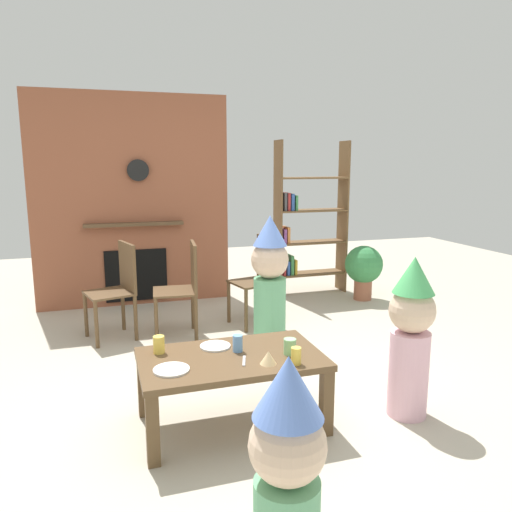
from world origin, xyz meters
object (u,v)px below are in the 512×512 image
object	(u,v)px
paper_plate_rear	(215,346)
paper_cup_near_left	(159,345)
coffee_table	(231,366)
potted_plant_tall	(364,267)
paper_cup_center	(238,343)
child_with_cone_hat	(287,483)
paper_cup_near_right	(290,347)
paper_plate_front	(171,370)
bookshelf	(305,225)
child_in_pink	(411,333)
birthday_cake_slice	(268,358)
paper_cup_far_left	(296,356)
dining_chair_right	(260,275)
child_by_the_chairs	(270,279)
dining_chair_middle	(184,284)
dining_chair_left	(119,284)

from	to	relation	value
paper_plate_rear	paper_cup_near_left	bearing A→B (deg)	178.79
coffee_table	potted_plant_tall	size ratio (longest dim) A/B	1.71
coffee_table	paper_plate_rear	distance (m)	0.20
paper_cup_center	child_with_cone_hat	world-z (taller)	child_with_cone_hat
paper_cup_near_right	paper_plate_front	bearing A→B (deg)	-178.08
paper_cup_center	child_with_cone_hat	size ratio (longest dim) A/B	0.11
paper_cup_center	paper_plate_rear	world-z (taller)	paper_cup_center
bookshelf	child_with_cone_hat	distance (m)	4.60
child_in_pink	birthday_cake_slice	bearing A→B (deg)	8.85
birthday_cake_slice	paper_cup_far_left	bearing A→B (deg)	-18.53
paper_cup_center	child_with_cone_hat	xyz separation A→B (m)	(-0.21, -1.41, 0.02)
paper_cup_near_left	child_in_pink	bearing A→B (deg)	-14.83
bookshelf	paper_plate_front	size ratio (longest dim) A/B	9.06
coffee_table	child_with_cone_hat	bearing A→B (deg)	-96.43
child_in_pink	dining_chair_right	bearing A→B (deg)	-69.85
paper_cup_center	dining_chair_right	xyz separation A→B (m)	(0.74, 1.81, -0.00)
paper_plate_front	paper_cup_near_right	bearing A→B (deg)	1.92
paper_cup_near_right	child_with_cone_hat	world-z (taller)	child_with_cone_hat
child_with_cone_hat	dining_chair_right	world-z (taller)	child_with_cone_hat
coffee_table	paper_cup_center	size ratio (longest dim) A/B	10.47
paper_cup_far_left	dining_chair_right	bearing A→B (deg)	77.50
coffee_table	paper_cup_center	bearing A→B (deg)	45.44
paper_cup_near_right	potted_plant_tall	world-z (taller)	potted_plant_tall
paper_cup_near_left	paper_cup_center	distance (m)	0.49
birthday_cake_slice	child_with_cone_hat	bearing A→B (deg)	-105.93
paper_cup_far_left	dining_chair_right	distance (m)	2.16
paper_plate_front	child_in_pink	bearing A→B (deg)	-4.41
child_in_pink	bookshelf	bearing A→B (deg)	-89.46
child_by_the_chairs	dining_chair_middle	bearing A→B (deg)	-99.74
child_by_the_chairs	birthday_cake_slice	bearing A→B (deg)	9.78
paper_plate_front	dining_chair_middle	size ratio (longest dim) A/B	0.23
paper_cup_near_right	dining_chair_right	xyz separation A→B (m)	(0.45, 1.95, 0.00)
paper_cup_near_right	paper_cup_far_left	size ratio (longest dim) A/B	0.97
paper_cup_far_left	birthday_cake_slice	distance (m)	0.16
dining_chair_right	potted_plant_tall	world-z (taller)	dining_chair_right
child_in_pink	dining_chair_middle	distance (m)	2.25
dining_chair_left	potted_plant_tall	bearing A→B (deg)	173.79
dining_chair_left	paper_cup_far_left	bearing A→B (deg)	98.24
paper_cup_center	dining_chair_middle	xyz separation A→B (m)	(-0.06, 1.67, -0.00)
paper_cup_near_left	child_by_the_chairs	xyz separation A→B (m)	(1.08, 1.00, 0.12)
birthday_cake_slice	child_with_cone_hat	size ratio (longest dim) A/B	0.10
paper_cup_far_left	child_in_pink	world-z (taller)	child_in_pink
child_with_cone_hat	dining_chair_right	bearing A→B (deg)	-10.10
paper_cup_near_left	dining_chair_middle	xyz separation A→B (m)	(0.42, 1.54, -0.00)
paper_plate_front	coffee_table	bearing A→B (deg)	15.77
paper_cup_near_left	paper_cup_near_right	xyz separation A→B (m)	(0.77, -0.27, -0.00)
paper_cup_center	birthday_cake_slice	world-z (taller)	paper_cup_center
paper_cup_near_right	paper_plate_front	world-z (taller)	paper_cup_near_right
dining_chair_right	paper_cup_far_left	bearing A→B (deg)	64.16
dining_chair_right	child_in_pink	bearing A→B (deg)	85.55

